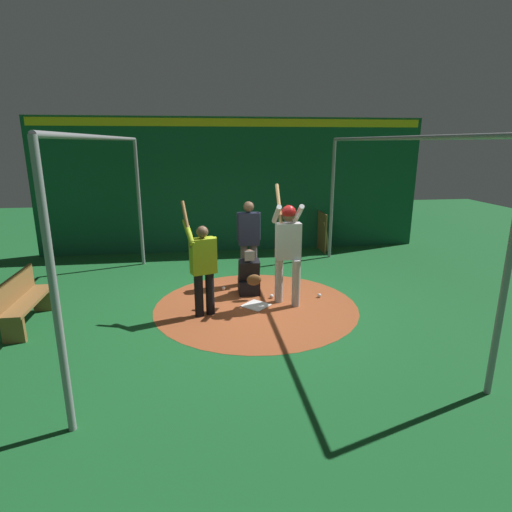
# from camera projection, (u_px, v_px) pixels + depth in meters

# --- Properties ---
(ground_plane) EXTENTS (26.30, 26.30, 0.00)m
(ground_plane) POSITION_uv_depth(u_px,v_px,m) (256.00, 306.00, 7.57)
(ground_plane) COLOR #195B28
(dirt_circle) EXTENTS (3.69, 3.69, 0.01)m
(dirt_circle) POSITION_uv_depth(u_px,v_px,m) (256.00, 306.00, 7.57)
(dirt_circle) COLOR #9E4C28
(dirt_circle) RESTS_ON ground
(home_plate) EXTENTS (0.59, 0.59, 0.01)m
(home_plate) POSITION_uv_depth(u_px,v_px,m) (256.00, 305.00, 7.57)
(home_plate) COLOR white
(home_plate) RESTS_ON dirt_circle
(batter) EXTENTS (0.68, 0.49, 2.17)m
(batter) POSITION_uv_depth(u_px,v_px,m) (288.00, 245.00, 7.40)
(batter) COLOR #B3B3B7
(batter) RESTS_ON ground
(catcher) EXTENTS (0.58, 0.40, 0.91)m
(catcher) POSITION_uv_depth(u_px,v_px,m) (249.00, 277.00, 8.08)
(catcher) COLOR black
(catcher) RESTS_ON ground
(umpire) EXTENTS (0.22, 0.49, 1.75)m
(umpire) POSITION_uv_depth(u_px,v_px,m) (249.00, 238.00, 8.52)
(umpire) COLOR #4C4C51
(umpire) RESTS_ON ground
(visitor) EXTENTS (0.53, 0.58, 1.95)m
(visitor) POSITION_uv_depth(u_px,v_px,m) (203.00, 265.00, 6.95)
(visitor) COLOR black
(visitor) RESTS_ON ground
(back_wall) EXTENTS (0.22, 10.30, 3.53)m
(back_wall) POSITION_uv_depth(u_px,v_px,m) (234.00, 185.00, 11.14)
(back_wall) COLOR #145133
(back_wall) RESTS_ON ground
(cage_frame) EXTENTS (6.23, 4.81, 3.00)m
(cage_frame) POSITION_uv_depth(u_px,v_px,m) (256.00, 189.00, 7.01)
(cage_frame) COLOR gray
(cage_frame) RESTS_ON ground
(bat_rack) EXTENTS (1.18, 0.20, 1.05)m
(bat_rack) POSITION_uv_depth(u_px,v_px,m) (320.00, 231.00, 11.56)
(bat_rack) COLOR olive
(bat_rack) RESTS_ON ground
(bench) EXTENTS (1.48, 0.36, 0.85)m
(bench) POSITION_uv_depth(u_px,v_px,m) (24.00, 300.00, 6.66)
(bench) COLOR olive
(bench) RESTS_ON ground
(baseball_0) EXTENTS (0.07, 0.07, 0.07)m
(baseball_0) POSITION_uv_depth(u_px,v_px,m) (272.00, 296.00, 7.94)
(baseball_0) COLOR white
(baseball_0) RESTS_ON dirt_circle
(baseball_1) EXTENTS (0.07, 0.07, 0.07)m
(baseball_1) POSITION_uv_depth(u_px,v_px,m) (224.00, 288.00, 8.37)
(baseball_1) COLOR white
(baseball_1) RESTS_ON dirt_circle
(baseball_2) EXTENTS (0.07, 0.07, 0.07)m
(baseball_2) POSITION_uv_depth(u_px,v_px,m) (319.00, 295.00, 7.98)
(baseball_2) COLOR white
(baseball_2) RESTS_ON dirt_circle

